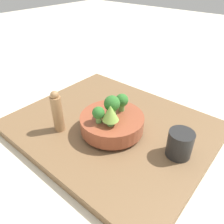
{
  "coord_description": "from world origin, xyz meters",
  "views": [
    {
      "loc": [
        0.48,
        -0.57,
        0.6
      ],
      "look_at": [
        0.03,
        -0.04,
        0.13
      ],
      "focal_mm": 35.0,
      "sensor_mm": 36.0,
      "label": 1
    }
  ],
  "objects": [
    {
      "name": "ground_plane",
      "position": [
        0.0,
        0.0,
        0.0
      ],
      "size": [
        6.0,
        6.0,
        0.0
      ],
      "primitive_type": "plane",
      "color": "beige"
    },
    {
      "name": "table",
      "position": [
        0.0,
        0.0,
        0.02
      ],
      "size": [
        0.8,
        0.66,
        0.04
      ],
      "color": "brown",
      "rests_on": "ground_plane"
    },
    {
      "name": "pepper_mill",
      "position": [
        -0.14,
        -0.17,
        0.12
      ],
      "size": [
        0.04,
        0.04,
        0.18
      ],
      "color": "#997047",
      "rests_on": "table"
    },
    {
      "name": "broccoli_floret_center",
      "position": [
        0.03,
        -0.04,
        0.17
      ],
      "size": [
        0.06,
        0.06,
        0.09
      ],
      "color": "#6BA34C",
      "rests_on": "bowl"
    },
    {
      "name": "romanesco_piece_near",
      "position": [
        0.06,
        -0.08,
        0.16
      ],
      "size": [
        0.06,
        0.06,
        0.08
      ],
      "color": "#609347",
      "rests_on": "bowl"
    },
    {
      "name": "broccoli_floret_front",
      "position": [
        0.02,
        -0.1,
        0.15
      ],
      "size": [
        0.05,
        0.05,
        0.07
      ],
      "color": "#6BA34C",
      "rests_on": "bowl"
    },
    {
      "name": "cup",
      "position": [
        0.3,
        0.01,
        0.09
      ],
      "size": [
        0.09,
        0.09,
        0.1
      ],
      "color": "black",
      "rests_on": "table"
    },
    {
      "name": "bowl",
      "position": [
        0.03,
        -0.04,
        0.08
      ],
      "size": [
        0.25,
        0.25,
        0.07
      ],
      "color": "brown",
      "rests_on": "table"
    },
    {
      "name": "broccoli_floret_back",
      "position": [
        0.04,
        0.02,
        0.16
      ],
      "size": [
        0.05,
        0.05,
        0.07
      ],
      "color": "#609347",
      "rests_on": "bowl"
    }
  ]
}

